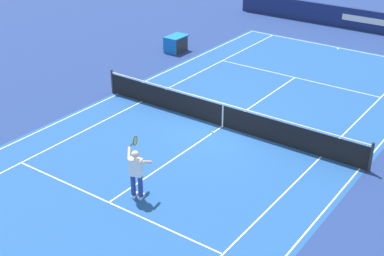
% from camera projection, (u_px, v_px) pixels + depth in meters
% --- Properties ---
extents(ground_plane, '(60.00, 60.00, 0.00)m').
position_uv_depth(ground_plane, '(223.00, 126.00, 21.00)').
color(ground_plane, navy).
extents(court_slab, '(24.20, 11.40, 0.00)m').
position_uv_depth(court_slab, '(223.00, 126.00, 21.00)').
color(court_slab, '#1E4C93').
rests_on(court_slab, ground_plane).
extents(court_line_markings, '(23.85, 11.05, 0.01)m').
position_uv_depth(court_line_markings, '(223.00, 126.00, 21.00)').
color(court_line_markings, white).
rests_on(court_line_markings, ground_plane).
extents(tennis_net, '(0.10, 11.70, 1.08)m').
position_uv_depth(tennis_net, '(223.00, 115.00, 20.78)').
color(tennis_net, '#2D2D33').
rests_on(tennis_net, ground_plane).
extents(stadium_barrier, '(0.26, 17.00, 1.27)m').
position_uv_depth(stadium_barrier, '(366.00, 21.00, 32.27)').
color(stadium_barrier, navy).
rests_on(stadium_barrier, ground_plane).
extents(tennis_player_near, '(0.97, 0.88, 1.70)m').
position_uv_depth(tennis_player_near, '(136.00, 171.00, 16.19)').
color(tennis_player_near, navy).
rests_on(tennis_player_near, ground_plane).
extents(tennis_ball, '(0.07, 0.07, 0.07)m').
position_uv_depth(tennis_ball, '(213.00, 132.00, 20.47)').
color(tennis_ball, '#CCE01E').
rests_on(tennis_ball, ground_plane).
extents(equipment_cart_tarped, '(1.25, 0.84, 0.85)m').
position_uv_depth(equipment_cart_tarped, '(176.00, 43.00, 28.95)').
color(equipment_cart_tarped, '#2D2D33').
rests_on(equipment_cart_tarped, ground_plane).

